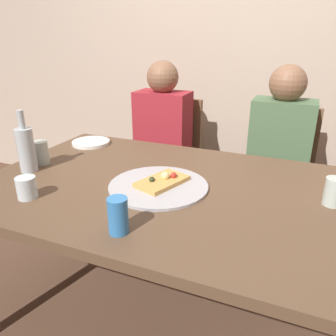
% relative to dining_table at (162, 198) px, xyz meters
% --- Properties ---
extents(ground_plane, '(8.00, 8.00, 0.00)m').
position_rel_dining_table_xyz_m(ground_plane, '(0.00, 0.00, -0.66)').
color(ground_plane, '#513828').
extents(back_wall, '(6.00, 0.10, 2.60)m').
position_rel_dining_table_xyz_m(back_wall, '(0.00, 1.32, 0.64)').
color(back_wall, '#BCA893').
rests_on(back_wall, ground_plane).
extents(dining_table, '(1.55, 1.04, 0.73)m').
position_rel_dining_table_xyz_m(dining_table, '(0.00, 0.00, 0.00)').
color(dining_table, brown).
rests_on(dining_table, ground_plane).
extents(pizza_tray, '(0.42, 0.42, 0.01)m').
position_rel_dining_table_xyz_m(pizza_tray, '(0.00, -0.03, 0.07)').
color(pizza_tray, '#ADADB2').
rests_on(pizza_tray, dining_table).
extents(pizza_slice_last, '(0.20, 0.25, 0.05)m').
position_rel_dining_table_xyz_m(pizza_slice_last, '(0.01, -0.01, 0.09)').
color(pizza_slice_last, tan).
rests_on(pizza_slice_last, pizza_tray).
extents(wine_bottle, '(0.08, 0.08, 0.29)m').
position_rel_dining_table_xyz_m(wine_bottle, '(-0.63, -0.10, 0.18)').
color(wine_bottle, '#B2BCC1').
rests_on(wine_bottle, dining_table).
extents(tumbler_near, '(0.07, 0.07, 0.11)m').
position_rel_dining_table_xyz_m(tumbler_near, '(0.66, 0.08, 0.12)').
color(tumbler_near, '#B7C6BC').
rests_on(tumbler_near, dining_table).
extents(tumbler_far, '(0.07, 0.07, 0.11)m').
position_rel_dining_table_xyz_m(tumbler_far, '(-0.64, -0.01, 0.13)').
color(tumbler_far, '#B7C6BC').
rests_on(tumbler_far, dining_table).
extents(wine_glass, '(0.08, 0.08, 0.09)m').
position_rel_dining_table_xyz_m(wine_glass, '(-0.43, -0.32, 0.11)').
color(wine_glass, silver).
rests_on(wine_glass, dining_table).
extents(soda_can, '(0.07, 0.07, 0.12)m').
position_rel_dining_table_xyz_m(soda_can, '(0.02, -0.39, 0.13)').
color(soda_can, '#337AC1').
rests_on(soda_can, dining_table).
extents(plate_stack, '(0.22, 0.22, 0.02)m').
position_rel_dining_table_xyz_m(plate_stack, '(-0.61, 0.35, 0.08)').
color(plate_stack, white).
rests_on(plate_stack, dining_table).
extents(chair_left, '(0.44, 0.44, 0.90)m').
position_rel_dining_table_xyz_m(chair_left, '(-0.37, 0.92, -0.15)').
color(chair_left, brown).
rests_on(chair_left, ground_plane).
extents(chair_right, '(0.44, 0.44, 0.90)m').
position_rel_dining_table_xyz_m(chair_right, '(0.41, 0.92, -0.15)').
color(chair_right, brown).
rests_on(chair_right, ground_plane).
extents(guest_in_sweater, '(0.36, 0.56, 1.17)m').
position_rel_dining_table_xyz_m(guest_in_sweater, '(-0.37, 0.77, -0.02)').
color(guest_in_sweater, maroon).
rests_on(guest_in_sweater, ground_plane).
extents(guest_in_beanie, '(0.36, 0.56, 1.17)m').
position_rel_dining_table_xyz_m(guest_in_beanie, '(0.41, 0.77, -0.02)').
color(guest_in_beanie, '#4C6B47').
rests_on(guest_in_beanie, ground_plane).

